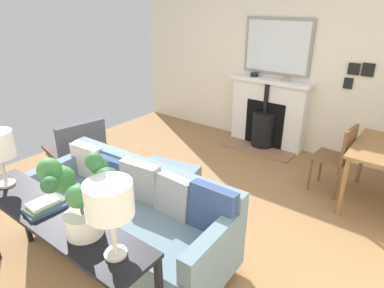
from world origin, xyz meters
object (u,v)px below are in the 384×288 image
Objects in this scene: ottoman at (164,181)px; mantel_bowl_near at (254,74)px; console_table at (55,225)px; armchair_accent at (79,148)px; potted_plant at (80,192)px; mantel_bowl_far at (286,80)px; book_stack at (45,206)px; sofa at (130,215)px; fireplace at (267,117)px; table_lamp_far_end at (109,201)px; dining_chair_near_fireplace at (339,154)px.

mantel_bowl_near is at bearing -178.84° from ottoman.
mantel_bowl_near is 3.79m from console_table.
armchair_accent is at bearing -129.39° from console_table.
potted_plant reaches higher than ottoman.
mantel_bowl_far is 3.77m from book_stack.
mantel_bowl_far reaches higher than sofa.
mantel_bowl_far is 2.43m from ottoman.
mantel_bowl_near is at bearing -173.06° from sofa.
book_stack is at bearing 8.29° from ottoman.
armchair_accent is (2.51, -1.40, -0.02)m from fireplace.
potted_plant is (-0.03, -0.33, -0.08)m from table_lamp_far_end.
table_lamp_far_end is at bearing 43.61° from sofa.
mantel_bowl_far is at bearing 177.76° from console_table.
fireplace is 1.49× the size of armchair_accent.
ottoman is at bearing -171.71° from book_stack.
mantel_bowl_near is at bearing 156.52° from armchair_accent.
sofa is (3.01, 0.08, -0.11)m from fireplace.
dining_chair_near_fireplace is at bearing 121.84° from armchair_accent.
armchair_accent is 0.97× the size of dining_chair_near_fireplace.
mantel_bowl_near is 0.07× the size of console_table.
armchair_accent is 2.57m from table_lamp_far_end.
dining_chair_near_fireplace is (-1.36, 1.56, 0.29)m from ottoman.
mantel_bowl_far is 3.08m from armchair_accent.
book_stack is (-0.00, -0.78, -0.35)m from table_lamp_far_end.
mantel_bowl_far is at bearing 90.00° from mantel_bowl_near.
book_stack is at bearing 48.64° from armchair_accent.
console_table is 2.98× the size of potted_plant.
fireplace is 3.85m from table_lamp_far_end.
mantel_bowl_near reaches higher than book_stack.
fireplace is at bearing -178.83° from console_table.
mantel_bowl_far reaches higher than book_stack.
table_lamp_far_end is at bearing 8.04° from mantel_bowl_far.
table_lamp_far_end is (0.71, 0.68, 0.80)m from sofa.
sofa is at bearing 179.95° from console_table.
dining_chair_near_fireplace is (-2.18, 1.24, 0.15)m from sofa.
fireplace is 2.52× the size of table_lamp_far_end.
ottoman is 2.06m from table_lamp_far_end.
book_stack is at bearing -91.25° from console_table.
sofa is 2.51m from dining_chair_near_fireplace.
mantel_bowl_near reaches higher than mantel_bowl_far.
book_stack reaches higher than ottoman.
sofa is at bearing 1.46° from fireplace.
fireplace is 3.76m from potted_plant.
console_table is at bearing 11.97° from ottoman.
fireplace reaches higher than armchair_accent.
mantel_bowl_near is 0.16× the size of ottoman.
potted_plant is at bearing 3.06° from mantel_bowl_far.
mantel_bowl_near is 0.52m from mantel_bowl_far.
sofa reaches higher than console_table.
fireplace reaches higher than dining_chair_near_fireplace.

